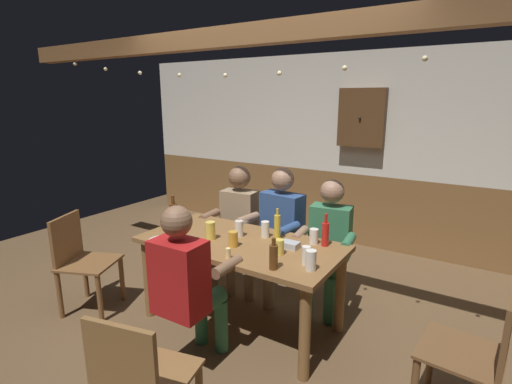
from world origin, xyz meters
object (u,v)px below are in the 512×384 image
(person_2, at_px, (328,240))
(wall_dart_cabinet, at_px, (362,118))
(dining_table, at_px, (240,254))
(pint_glass_7, at_px, (314,236))
(person_1, at_px, (278,226))
(condiment_caddy, at_px, (290,245))
(bottle_2, at_px, (277,227))
(bottle_3, at_px, (325,233))
(pint_glass_0, at_px, (311,260))
(bottle_0, at_px, (174,214))
(pint_glass_6, at_px, (239,229))
(pint_glass_4, at_px, (279,247))
(pint_glass_2, at_px, (265,229))
(pint_glass_5, at_px, (211,231))
(table_candle, at_px, (228,253))
(plate_0, at_px, (163,241))
(chair_empty_near_left, at_px, (81,260))
(person_0, at_px, (236,220))
(person_3, at_px, (187,280))
(chair_empty_near_right, at_px, (478,354))
(chair_empty_far_end, at_px, (139,383))
(pint_glass_1, at_px, (306,255))
(pint_glass_3, at_px, (233,239))
(bottle_1, at_px, (274,256))

(person_2, relative_size, wall_dart_cabinet, 1.70)
(dining_table, distance_m, pint_glass_7, 0.62)
(person_1, bearing_deg, condiment_caddy, 133.89)
(bottle_2, height_order, bottle_3, bottle_2)
(pint_glass_0, bearing_deg, bottle_0, 173.54)
(pint_glass_6, bearing_deg, pint_glass_4, -18.35)
(dining_table, distance_m, pint_glass_2, 0.29)
(pint_glass_5, bearing_deg, table_candle, -34.28)
(plate_0, bearing_deg, chair_empty_near_left, -164.65)
(table_candle, distance_m, wall_dart_cabinet, 2.74)
(person_0, bearing_deg, bottle_2, 143.16)
(dining_table, bearing_deg, bottle_2, 40.03)
(person_3, height_order, pint_glass_2, person_3)
(chair_empty_near_right, distance_m, pint_glass_7, 1.33)
(chair_empty_far_end, distance_m, condiment_caddy, 1.47)
(person_3, xyz_separation_m, pint_glass_1, (0.65, 0.52, 0.14))
(chair_empty_near_left, xyz_separation_m, pint_glass_3, (1.37, 0.45, 0.33))
(person_3, distance_m, bottle_0, 0.96)
(bottle_1, relative_size, wall_dart_cabinet, 0.32)
(plate_0, xyz_separation_m, bottle_0, (-0.18, 0.31, 0.11))
(pint_glass_3, bearing_deg, bottle_1, -21.78)
(condiment_caddy, bearing_deg, person_3, -119.21)
(bottle_2, xyz_separation_m, wall_dart_cabinet, (0.01, 2.06, 0.80))
(chair_empty_far_end, relative_size, bottle_2, 3.31)
(table_candle, distance_m, bottle_0, 0.89)
(table_candle, distance_m, pint_glass_5, 0.44)
(bottle_0, bearing_deg, chair_empty_near_right, -2.98)
(dining_table, relative_size, table_candle, 20.79)
(bottle_2, height_order, pint_glass_0, bottle_2)
(person_2, xyz_separation_m, chair_empty_near_right, (1.23, -0.79, -0.18))
(pint_glass_1, xyz_separation_m, pint_glass_2, (-0.52, 0.31, 0.00))
(bottle_0, bearing_deg, plate_0, -60.02)
(pint_glass_1, bearing_deg, person_0, 146.40)
(pint_glass_0, bearing_deg, dining_table, 165.11)
(bottle_0, distance_m, pint_glass_5, 0.48)
(bottle_2, bearing_deg, condiment_caddy, -30.96)
(chair_empty_far_end, height_order, condiment_caddy, chair_empty_far_end)
(pint_glass_7, bearing_deg, person_2, 93.18)
(table_candle, relative_size, wall_dart_cabinet, 0.11)
(person_1, xyz_separation_m, pint_glass_6, (-0.07, -0.55, 0.13))
(bottle_3, bearing_deg, pint_glass_1, -86.50)
(bottle_0, relative_size, wall_dart_cabinet, 0.43)
(bottle_2, distance_m, pint_glass_0, 0.62)
(person_2, distance_m, person_3, 1.38)
(condiment_caddy, xyz_separation_m, pint_glass_2, (-0.29, 0.10, 0.04))
(person_1, height_order, bottle_3, person_1)
(condiment_caddy, xyz_separation_m, pint_glass_0, (0.30, -0.28, 0.05))
(dining_table, height_order, chair_empty_far_end, chair_empty_far_end)
(chair_empty_far_end, bearing_deg, bottle_1, 66.95)
(pint_glass_6, bearing_deg, pint_glass_0, -19.76)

